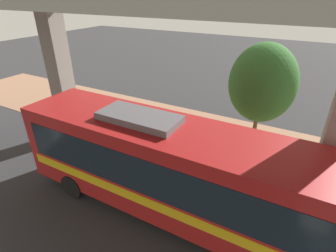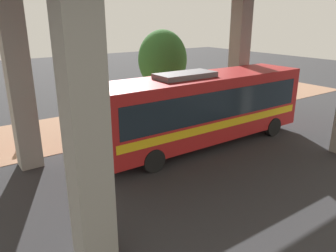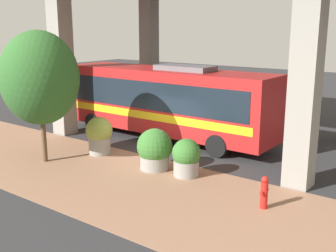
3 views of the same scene
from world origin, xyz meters
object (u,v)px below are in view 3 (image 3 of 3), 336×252
Objects in this scene: planter_front at (99,135)px; planter_back at (186,158)px; fire_hydrant at (264,192)px; planter_middle at (155,150)px; bus at (166,99)px; street_tree_near at (40,78)px.

planter_back is (-0.01, -4.63, -0.15)m from planter_front.
planter_middle is (0.87, 5.00, 0.26)m from fire_hydrant.
bus is 6.74× the size of planter_front.
planter_front is (0.98, 8.19, 0.34)m from fire_hydrant.
fire_hydrant is 0.73× the size of planter_back.
planter_middle is at bearing -92.07° from planter_front.
bus is 6.89× the size of planter_middle.
planter_middle is 1.44m from planter_back.
bus is 6.45m from street_tree_near.
fire_hydrant is 3.70m from planter_back.
street_tree_near reaches higher than fire_hydrant.
planter_back is 0.27× the size of street_tree_near.
street_tree_near is at bearing 115.13° from planter_middle.
planter_back is (-3.95, -3.96, -1.29)m from bus.
planter_back is at bearing 74.78° from fire_hydrant.
fire_hydrant is 0.63× the size of planter_front.
bus reaches higher than planter_back.
fire_hydrant is 5.08m from planter_middle.
street_tree_near is (-2.09, 5.69, 2.77)m from planter_back.
bus is at bearing 31.94° from planter_middle.
planter_front is (-3.93, 0.67, -1.14)m from bus.
planter_front is 3.19m from planter_middle.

